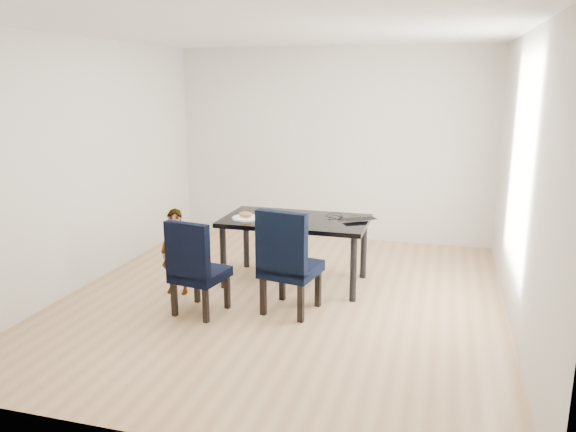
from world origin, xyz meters
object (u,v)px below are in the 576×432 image
(plate, at_px, (245,218))
(dining_table, at_px, (295,251))
(chair_right, at_px, (291,260))
(laptop, at_px, (358,219))
(chair_left, at_px, (200,266))
(child, at_px, (176,252))

(plate, bearing_deg, dining_table, 15.85)
(dining_table, bearing_deg, chair_right, -77.88)
(plate, xyz_separation_m, laptop, (1.21, 0.27, 0.01))
(dining_table, relative_size, chair_left, 1.67)
(plate, distance_m, laptop, 1.24)
(dining_table, bearing_deg, plate, -164.15)
(chair_left, bearing_deg, laptop, 50.80)
(chair_left, xyz_separation_m, child, (-0.46, 0.41, -0.02))
(dining_table, xyz_separation_m, plate, (-0.53, -0.15, 0.38))
(chair_left, bearing_deg, dining_table, 67.17)
(child, distance_m, plate, 0.84)
(plate, height_order, laptop, laptop)
(chair_left, relative_size, laptop, 2.62)
(chair_left, relative_size, child, 1.03)
(dining_table, distance_m, chair_left, 1.26)
(chair_right, bearing_deg, child, -175.80)
(dining_table, bearing_deg, chair_left, -122.72)
(child, bearing_deg, plate, 34.19)
(chair_left, relative_size, chair_right, 0.90)
(dining_table, height_order, plate, plate)
(chair_right, distance_m, laptop, 1.06)
(dining_table, xyz_separation_m, chair_right, (0.17, -0.78, 0.16))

